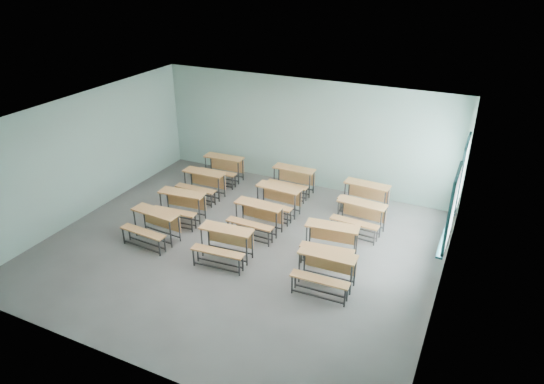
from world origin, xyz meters
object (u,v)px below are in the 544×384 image
(desk_unit_r1c1, at_px, (257,214))
(desk_unit_r2c2, at_px, (360,213))
(desk_unit_r0c1, at_px, (225,240))
(desk_unit_r2c0, at_px, (202,181))
(desk_unit_r1c2, at_px, (331,237))
(desk_unit_r3c0, at_px, (223,165))
(desk_unit_r1c0, at_px, (180,203))
(desk_unit_r2c1, at_px, (277,197))
(desk_unit_r0c2, at_px, (326,266))
(desk_unit_r0c0, at_px, (153,222))
(desk_unit_r3c1, at_px, (292,177))
(desk_unit_r3c2, at_px, (365,194))

(desk_unit_r1c1, xyz_separation_m, desk_unit_r2c2, (2.28, 1.15, 0.00))
(desk_unit_r0c1, distance_m, desk_unit_r2c0, 3.29)
(desk_unit_r0c1, distance_m, desk_unit_r1c2, 2.40)
(desk_unit_r3c0, bearing_deg, desk_unit_r1c2, -33.29)
(desk_unit_r1c0, xyz_separation_m, desk_unit_r2c1, (2.12, 1.36, 0.00))
(desk_unit_r2c0, relative_size, desk_unit_r3c0, 0.98)
(desk_unit_r1c0, distance_m, desk_unit_r2c2, 4.59)
(desk_unit_r0c2, distance_m, desk_unit_r3c0, 5.92)
(desk_unit_r0c0, xyz_separation_m, desk_unit_r3c1, (1.99, 3.82, 0.00))
(desk_unit_r1c1, height_order, desk_unit_r1c2, same)
(desk_unit_r0c2, bearing_deg, desk_unit_r3c2, 90.81)
(desk_unit_r2c0, distance_m, desk_unit_r3c2, 4.55)
(desk_unit_r1c2, distance_m, desk_unit_r2c2, 1.42)
(desk_unit_r0c0, relative_size, desk_unit_r1c0, 0.98)
(desk_unit_r2c0, distance_m, desk_unit_r3c1, 2.57)
(desk_unit_r2c1, bearing_deg, desk_unit_r1c1, -89.15)
(desk_unit_r2c2, bearing_deg, desk_unit_r0c2, -86.02)
(desk_unit_r1c0, xyz_separation_m, desk_unit_r2c2, (4.36, 1.43, 0.00))
(desk_unit_r0c1, height_order, desk_unit_r3c1, same)
(desk_unit_r1c0, height_order, desk_unit_r3c0, same)
(desk_unit_r0c2, xyz_separation_m, desk_unit_r1c0, (-4.36, 1.10, 0.00))
(desk_unit_r1c1, height_order, desk_unit_r3c1, same)
(desk_unit_r0c2, bearing_deg, desk_unit_r1c2, 101.83)
(desk_unit_r2c1, relative_size, desk_unit_r3c1, 1.03)
(desk_unit_r0c2, xyz_separation_m, desk_unit_r3c1, (-2.36, 3.79, 0.00))
(desk_unit_r2c1, distance_m, desk_unit_r3c2, 2.38)
(desk_unit_r0c2, relative_size, desk_unit_r3c1, 1.02)
(desk_unit_r1c1, height_order, desk_unit_r2c0, same)
(desk_unit_r0c1, distance_m, desk_unit_r3c0, 4.31)
(desk_unit_r1c1, bearing_deg, desk_unit_r3c1, 92.93)
(desk_unit_r3c0, bearing_deg, desk_unit_r0c0, -88.71)
(desk_unit_r1c0, distance_m, desk_unit_r2c0, 1.38)
(desk_unit_r0c2, height_order, desk_unit_r3c2, same)
(desk_unit_r0c2, bearing_deg, desk_unit_r0c0, 178.42)
(desk_unit_r2c0, relative_size, desk_unit_r2c2, 0.97)
(desk_unit_r0c2, distance_m, desk_unit_r3c2, 3.66)
(desk_unit_r1c0, bearing_deg, desk_unit_r0c0, -95.46)
(desk_unit_r1c0, relative_size, desk_unit_r3c1, 1.06)
(desk_unit_r2c1, height_order, desk_unit_r3c1, same)
(desk_unit_r1c1, bearing_deg, desk_unit_r1c2, -5.77)
(desk_unit_r0c1, distance_m, desk_unit_r1c1, 1.38)
(desk_unit_r0c0, xyz_separation_m, desk_unit_r2c0, (-0.21, 2.50, 0.00))
(desk_unit_r0c1, xyz_separation_m, desk_unit_r0c2, (2.39, 0.00, 0.00))
(desk_unit_r1c1, bearing_deg, desk_unit_r2c2, 27.89)
(desk_unit_r3c0, bearing_deg, desk_unit_r1c0, -87.00)
(desk_unit_r0c2, relative_size, desk_unit_r1c2, 0.95)
(desk_unit_r1c1, distance_m, desk_unit_r3c2, 3.10)
(desk_unit_r1c0, height_order, desk_unit_r2c1, same)
(desk_unit_r2c2, height_order, desk_unit_r3c0, same)
(desk_unit_r0c1, bearing_deg, desk_unit_r3c0, 116.47)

